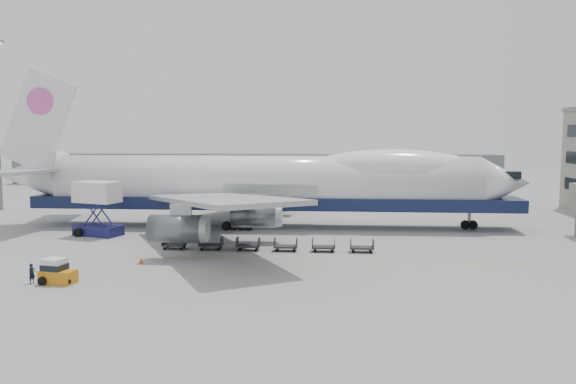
# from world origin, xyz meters

# --- Properties ---
(ground) EXTENTS (260.00, 260.00, 0.00)m
(ground) POSITION_xyz_m (0.00, 0.00, 0.00)
(ground) COLOR gray
(ground) RESTS_ON ground
(apron_line) EXTENTS (60.00, 0.15, 0.01)m
(apron_line) POSITION_xyz_m (0.00, -6.00, 0.01)
(apron_line) COLOR gold
(apron_line) RESTS_ON ground
(hangar) EXTENTS (110.00, 8.00, 7.00)m
(hangar) POSITION_xyz_m (-10.00, 70.00, 3.50)
(hangar) COLOR slate
(hangar) RESTS_ON ground
(airliner) EXTENTS (67.00, 55.30, 19.98)m
(airliner) POSITION_xyz_m (0.64, 12.00, 5.62)
(airliner) COLOR white
(airliner) RESTS_ON ground
(catering_truck) EXTENTS (5.91, 4.82, 6.18)m
(catering_truck) POSITION_xyz_m (-18.38, 4.52, 3.46)
(catering_truck) COLOR navy
(catering_truck) RESTS_ON ground
(baggage_tug) EXTENTS (2.89, 1.91, 1.95)m
(baggage_tug) POSITION_xyz_m (-13.04, -15.78, 0.87)
(baggage_tug) COLOR #C47612
(baggage_tug) RESTS_ON ground
(ground_worker) EXTENTS (0.56, 0.67, 1.58)m
(ground_worker) POSITION_xyz_m (-14.93, -16.01, 0.79)
(ground_worker) COLOR black
(ground_worker) RESTS_ON ground
(traffic_cone) EXTENTS (0.38, 0.38, 0.56)m
(traffic_cone) POSITION_xyz_m (-8.78, -8.70, 0.26)
(traffic_cone) COLOR #F34B0C
(traffic_cone) RESTS_ON ground
(dolly_0) EXTENTS (2.30, 1.35, 1.30)m
(dolly_0) POSITION_xyz_m (-7.53, -2.35, 0.53)
(dolly_0) COLOR #2D2D30
(dolly_0) RESTS_ON ground
(dolly_1) EXTENTS (2.30, 1.35, 1.30)m
(dolly_1) POSITION_xyz_m (-3.76, -2.35, 0.53)
(dolly_1) COLOR #2D2D30
(dolly_1) RESTS_ON ground
(dolly_2) EXTENTS (2.30, 1.35, 1.30)m
(dolly_2) POSITION_xyz_m (-0.00, -2.35, 0.53)
(dolly_2) COLOR #2D2D30
(dolly_2) RESTS_ON ground
(dolly_3) EXTENTS (2.30, 1.35, 1.30)m
(dolly_3) POSITION_xyz_m (3.76, -2.35, 0.53)
(dolly_3) COLOR #2D2D30
(dolly_3) RESTS_ON ground
(dolly_4) EXTENTS (2.30, 1.35, 1.30)m
(dolly_4) POSITION_xyz_m (7.53, -2.35, 0.53)
(dolly_4) COLOR #2D2D30
(dolly_4) RESTS_ON ground
(dolly_5) EXTENTS (2.30, 1.35, 1.30)m
(dolly_5) POSITION_xyz_m (11.29, -2.35, 0.53)
(dolly_5) COLOR #2D2D30
(dolly_5) RESTS_ON ground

